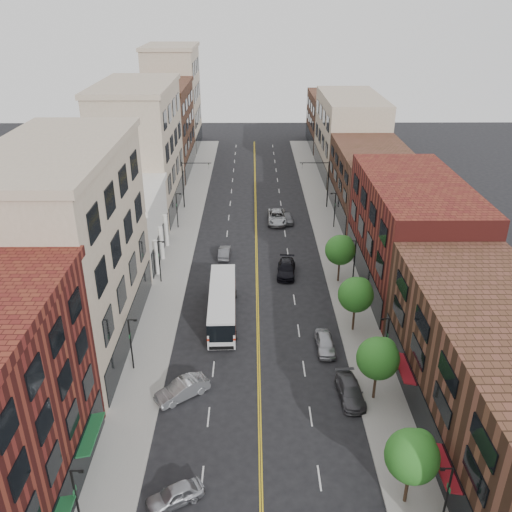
{
  "coord_description": "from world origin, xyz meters",
  "views": [
    {
      "loc": [
        -0.53,
        -30.63,
        29.74
      ],
      "look_at": [
        -0.14,
        20.55,
        5.0
      ],
      "focal_mm": 38.0,
      "sensor_mm": 36.0,
      "label": 1
    }
  ],
  "objects_px": {
    "car_angle_a": "(175,495)",
    "car_parked_mid": "(350,391)",
    "city_bus": "(222,302)",
    "car_lane_b": "(277,217)",
    "car_lane_c": "(288,218)",
    "car_lane_a": "(286,269)",
    "car_lane_behind": "(224,252)",
    "car_parked_far": "(325,343)",
    "car_angle_b": "(182,389)"
  },
  "relations": [
    {
      "from": "car_lane_behind",
      "to": "car_lane_b",
      "type": "bearing_deg",
      "value": -119.58
    },
    {
      "from": "car_parked_mid",
      "to": "car_parked_far",
      "type": "distance_m",
      "value": 6.82
    },
    {
      "from": "car_parked_mid",
      "to": "car_parked_far",
      "type": "xyz_separation_m",
      "value": [
        -1.22,
        6.71,
        0.05
      ]
    },
    {
      "from": "car_parked_far",
      "to": "car_lane_a",
      "type": "bearing_deg",
      "value": 99.41
    },
    {
      "from": "car_angle_a",
      "to": "car_parked_mid",
      "type": "bearing_deg",
      "value": 99.69
    },
    {
      "from": "car_angle_a",
      "to": "car_lane_b",
      "type": "distance_m",
      "value": 48.84
    },
    {
      "from": "car_lane_a",
      "to": "car_parked_far",
      "type": "bearing_deg",
      "value": -74.29
    },
    {
      "from": "city_bus",
      "to": "car_lane_b",
      "type": "distance_m",
      "value": 26.56
    },
    {
      "from": "car_parked_mid",
      "to": "car_lane_b",
      "type": "height_order",
      "value": "car_lane_b"
    },
    {
      "from": "car_lane_c",
      "to": "car_lane_a",
      "type": "bearing_deg",
      "value": -96.64
    },
    {
      "from": "city_bus",
      "to": "car_angle_a",
      "type": "bearing_deg",
      "value": -96.82
    },
    {
      "from": "car_angle_a",
      "to": "car_parked_far",
      "type": "height_order",
      "value": "car_parked_far"
    },
    {
      "from": "car_angle_b",
      "to": "car_angle_a",
      "type": "bearing_deg",
      "value": -32.95
    },
    {
      "from": "car_lane_a",
      "to": "car_lane_c",
      "type": "bearing_deg",
      "value": 91.52
    },
    {
      "from": "car_lane_a",
      "to": "car_lane_c",
      "type": "xyz_separation_m",
      "value": [
        1.12,
        16.12,
        -0.1
      ]
    },
    {
      "from": "car_lane_b",
      "to": "car_lane_behind",
      "type": "bearing_deg",
      "value": -121.81
    },
    {
      "from": "city_bus",
      "to": "car_lane_b",
      "type": "xyz_separation_m",
      "value": [
        6.61,
        25.7,
        -0.98
      ]
    },
    {
      "from": "car_angle_a",
      "to": "car_parked_mid",
      "type": "height_order",
      "value": "car_parked_mid"
    },
    {
      "from": "car_angle_a",
      "to": "car_parked_mid",
      "type": "xyz_separation_m",
      "value": [
        13.0,
        10.01,
        0.02
      ]
    },
    {
      "from": "car_angle_a",
      "to": "car_parked_far",
      "type": "bearing_deg",
      "value": 116.92
    },
    {
      "from": "car_angle_b",
      "to": "car_lane_c",
      "type": "height_order",
      "value": "car_angle_b"
    },
    {
      "from": "city_bus",
      "to": "car_lane_a",
      "type": "xyz_separation_m",
      "value": [
        7.03,
        9.4,
        -1.05
      ]
    },
    {
      "from": "car_parked_far",
      "to": "car_lane_b",
      "type": "relative_size",
      "value": 0.73
    },
    {
      "from": "car_lane_a",
      "to": "car_angle_a",
      "type": "bearing_deg",
      "value": -100.44
    },
    {
      "from": "city_bus",
      "to": "car_lane_b",
      "type": "bearing_deg",
      "value": 73.95
    },
    {
      "from": "car_parked_mid",
      "to": "car_lane_a",
      "type": "relative_size",
      "value": 0.91
    },
    {
      "from": "car_parked_far",
      "to": "car_lane_b",
      "type": "xyz_separation_m",
      "value": [
        -3.14,
        31.35,
        0.09
      ]
    },
    {
      "from": "car_angle_a",
      "to": "car_lane_a",
      "type": "height_order",
      "value": "car_lane_a"
    },
    {
      "from": "car_parked_mid",
      "to": "car_lane_a",
      "type": "bearing_deg",
      "value": 96.52
    },
    {
      "from": "car_lane_c",
      "to": "car_angle_a",
      "type": "bearing_deg",
      "value": -104.68
    },
    {
      "from": "car_parked_mid",
      "to": "car_lane_behind",
      "type": "bearing_deg",
      "value": 109.55
    },
    {
      "from": "car_angle_b",
      "to": "car_lane_a",
      "type": "bearing_deg",
      "value": 118.81
    },
    {
      "from": "car_lane_a",
      "to": "car_lane_b",
      "type": "xyz_separation_m",
      "value": [
        -0.42,
        16.3,
        0.07
      ]
    },
    {
      "from": "city_bus",
      "to": "car_parked_mid",
      "type": "distance_m",
      "value": 16.55
    },
    {
      "from": "car_lane_behind",
      "to": "car_lane_b",
      "type": "height_order",
      "value": "car_lane_b"
    },
    {
      "from": "car_lane_a",
      "to": "car_lane_b",
      "type": "height_order",
      "value": "car_lane_b"
    },
    {
      "from": "car_angle_a",
      "to": "car_lane_a",
      "type": "distance_m",
      "value": 33.03
    },
    {
      "from": "city_bus",
      "to": "car_lane_c",
      "type": "xyz_separation_m",
      "value": [
        8.15,
        25.52,
        -1.15
      ]
    },
    {
      "from": "car_angle_a",
      "to": "car_lane_b",
      "type": "xyz_separation_m",
      "value": [
        8.64,
        48.07,
        0.16
      ]
    },
    {
      "from": "car_parked_mid",
      "to": "car_lane_b",
      "type": "bearing_deg",
      "value": 92.79
    },
    {
      "from": "car_angle_a",
      "to": "car_angle_b",
      "type": "height_order",
      "value": "car_angle_b"
    },
    {
      "from": "car_angle_a",
      "to": "car_parked_mid",
      "type": "relative_size",
      "value": 0.82
    },
    {
      "from": "car_lane_b",
      "to": "car_angle_b",
      "type": "bearing_deg",
      "value": -104.16
    },
    {
      "from": "car_lane_behind",
      "to": "car_lane_c",
      "type": "relative_size",
      "value": 1.05
    },
    {
      "from": "car_angle_b",
      "to": "car_lane_a",
      "type": "distance_m",
      "value": 23.6
    },
    {
      "from": "city_bus",
      "to": "car_parked_mid",
      "type": "height_order",
      "value": "city_bus"
    },
    {
      "from": "car_angle_a",
      "to": "car_lane_c",
      "type": "distance_m",
      "value": 48.95
    },
    {
      "from": "city_bus",
      "to": "car_lane_b",
      "type": "relative_size",
      "value": 2.07
    },
    {
      "from": "car_angle_b",
      "to": "car_parked_mid",
      "type": "height_order",
      "value": "car_angle_b"
    },
    {
      "from": "car_angle_b",
      "to": "car_lane_a",
      "type": "relative_size",
      "value": 0.9
    }
  ]
}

